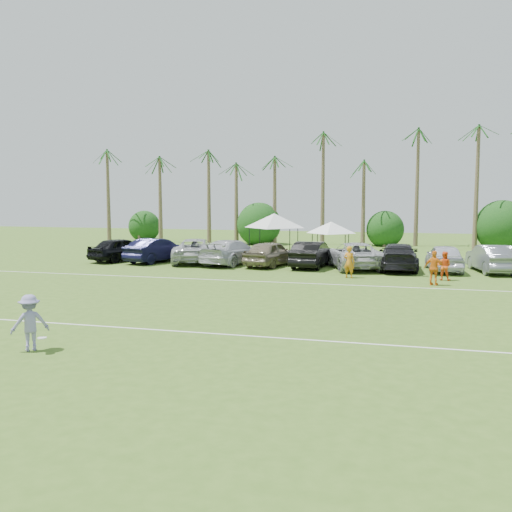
# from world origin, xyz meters

# --- Properties ---
(ground) EXTENTS (120.00, 120.00, 0.00)m
(ground) POSITION_xyz_m (0.00, 0.00, 0.00)
(ground) COLOR #3E601C
(ground) RESTS_ON ground
(field_lines) EXTENTS (80.00, 12.10, 0.01)m
(field_lines) POSITION_xyz_m (0.00, 8.00, 0.01)
(field_lines) COLOR white
(field_lines) RESTS_ON ground
(palm_tree_0) EXTENTS (2.40, 2.40, 8.90)m
(palm_tree_0) POSITION_xyz_m (-22.00, 38.00, 7.48)
(palm_tree_0) COLOR brown
(palm_tree_0) RESTS_ON ground
(palm_tree_1) EXTENTS (2.40, 2.40, 9.90)m
(palm_tree_1) POSITION_xyz_m (-17.00, 38.00, 8.35)
(palm_tree_1) COLOR brown
(palm_tree_1) RESTS_ON ground
(palm_tree_2) EXTENTS (2.40, 2.40, 10.90)m
(palm_tree_2) POSITION_xyz_m (-12.00, 38.00, 9.21)
(palm_tree_2) COLOR brown
(palm_tree_2) RESTS_ON ground
(palm_tree_3) EXTENTS (2.40, 2.40, 11.90)m
(palm_tree_3) POSITION_xyz_m (-8.00, 38.00, 10.06)
(palm_tree_3) COLOR brown
(palm_tree_3) RESTS_ON ground
(palm_tree_4) EXTENTS (2.40, 2.40, 8.90)m
(palm_tree_4) POSITION_xyz_m (-4.00, 38.00, 7.48)
(palm_tree_4) COLOR brown
(palm_tree_4) RESTS_ON ground
(palm_tree_5) EXTENTS (2.40, 2.40, 9.90)m
(palm_tree_5) POSITION_xyz_m (0.00, 38.00, 8.35)
(palm_tree_5) COLOR brown
(palm_tree_5) RESTS_ON ground
(palm_tree_6) EXTENTS (2.40, 2.40, 10.90)m
(palm_tree_6) POSITION_xyz_m (4.00, 38.00, 9.21)
(palm_tree_6) COLOR brown
(palm_tree_6) RESTS_ON ground
(palm_tree_7) EXTENTS (2.40, 2.40, 11.90)m
(palm_tree_7) POSITION_xyz_m (8.00, 38.00, 10.06)
(palm_tree_7) COLOR brown
(palm_tree_7) RESTS_ON ground
(palm_tree_8) EXTENTS (2.40, 2.40, 8.90)m
(palm_tree_8) POSITION_xyz_m (13.00, 38.00, 7.48)
(palm_tree_8) COLOR brown
(palm_tree_8) RESTS_ON ground
(bush_tree_0) EXTENTS (4.00, 4.00, 4.00)m
(bush_tree_0) POSITION_xyz_m (-19.00, 39.00, 1.80)
(bush_tree_0) COLOR brown
(bush_tree_0) RESTS_ON ground
(bush_tree_1) EXTENTS (4.00, 4.00, 4.00)m
(bush_tree_1) POSITION_xyz_m (-6.00, 39.00, 1.80)
(bush_tree_1) COLOR brown
(bush_tree_1) RESTS_ON ground
(bush_tree_2) EXTENTS (4.00, 4.00, 4.00)m
(bush_tree_2) POSITION_xyz_m (6.00, 39.00, 1.80)
(bush_tree_2) COLOR brown
(bush_tree_2) RESTS_ON ground
(bush_tree_3) EXTENTS (4.00, 4.00, 4.00)m
(bush_tree_3) POSITION_xyz_m (16.00, 39.00, 1.80)
(bush_tree_3) COLOR brown
(bush_tree_3) RESTS_ON ground
(sideline_player_a) EXTENTS (0.78, 0.64, 1.84)m
(sideline_player_a) POSITION_xyz_m (4.94, 16.75, 0.92)
(sideline_player_a) COLOR orange
(sideline_player_a) RESTS_ON ground
(sideline_player_b) EXTENTS (0.90, 0.77, 1.62)m
(sideline_player_b) POSITION_xyz_m (10.16, 17.16, 0.81)
(sideline_player_b) COLOR #F45A1B
(sideline_player_b) RESTS_ON ground
(sideline_player_c) EXTENTS (1.16, 0.77, 1.83)m
(sideline_player_c) POSITION_xyz_m (9.56, 15.14, 0.91)
(sideline_player_c) COLOR orange
(sideline_player_c) RESTS_ON ground
(canopy_tent_left) EXTENTS (4.83, 4.83, 3.92)m
(canopy_tent_left) POSITION_xyz_m (-2.01, 27.37, 3.35)
(canopy_tent_left) COLOR black
(canopy_tent_left) RESTS_ON ground
(canopy_tent_right) EXTENTS (3.91, 3.91, 3.17)m
(canopy_tent_right) POSITION_xyz_m (2.30, 28.44, 2.71)
(canopy_tent_right) COLOR black
(canopy_tent_right) RESTS_ON ground
(frisbee_player) EXTENTS (1.33, 1.23, 1.72)m
(frisbee_player) POSITION_xyz_m (-2.79, -1.45, 0.86)
(frisbee_player) COLOR #847DB2
(frisbee_player) RESTS_ON ground
(parked_car_0) EXTENTS (3.72, 5.42, 1.71)m
(parked_car_0) POSITION_xyz_m (-11.92, 21.13, 0.86)
(parked_car_0) COLOR black
(parked_car_0) RESTS_ON ground
(parked_car_1) EXTENTS (3.18, 5.50, 1.71)m
(parked_car_1) POSITION_xyz_m (-9.13, 21.14, 0.86)
(parked_car_1) COLOR black
(parked_car_1) RESTS_ON ground
(parked_car_2) EXTENTS (4.41, 6.71, 1.71)m
(parked_car_2) POSITION_xyz_m (-6.34, 21.56, 0.86)
(parked_car_2) COLOR #A9AAAF
(parked_car_2) RESTS_ON ground
(parked_car_3) EXTENTS (3.62, 6.28, 1.71)m
(parked_car_3) POSITION_xyz_m (-3.55, 21.23, 0.86)
(parked_car_3) COLOR #B8B8BE
(parked_car_3) RESTS_ON ground
(parked_car_4) EXTENTS (3.12, 5.36, 1.71)m
(parked_car_4) POSITION_xyz_m (-0.76, 21.04, 0.86)
(parked_car_4) COLOR #796D56
(parked_car_4) RESTS_ON ground
(parked_car_5) EXTENTS (2.19, 5.32, 1.71)m
(parked_car_5) POSITION_xyz_m (2.03, 21.13, 0.86)
(parked_car_5) COLOR black
(parked_car_5) RESTS_ON ground
(parked_car_6) EXTENTS (4.64, 6.75, 1.71)m
(parked_car_6) POSITION_xyz_m (4.81, 21.17, 0.86)
(parked_car_6) COLOR #AEAFB2
(parked_car_6) RESTS_ON ground
(parked_car_7) EXTENTS (2.62, 5.99, 1.71)m
(parked_car_7) POSITION_xyz_m (7.60, 21.11, 0.86)
(parked_car_7) COLOR black
(parked_car_7) RESTS_ON ground
(parked_car_8) EXTENTS (2.33, 5.15, 1.71)m
(parked_car_8) POSITION_xyz_m (10.39, 21.25, 0.86)
(parked_car_8) COLOR silver
(parked_car_8) RESTS_ON ground
(parked_car_9) EXTENTS (2.72, 5.44, 1.71)m
(parked_car_9) POSITION_xyz_m (13.18, 21.51, 0.86)
(parked_car_9) COLOR slate
(parked_car_9) RESTS_ON ground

